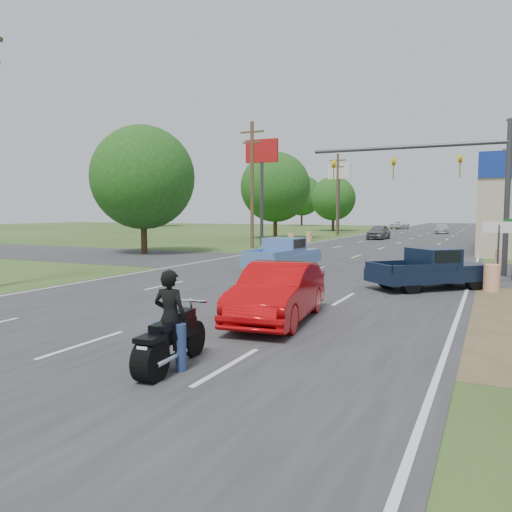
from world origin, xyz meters
The scene contains 27 objects.
ground centered at (0.00, 0.00, 0.00)m, with size 200.00×200.00×0.00m, color #2D471C.
main_road centered at (0.00, 40.00, 0.01)m, with size 15.00×180.00×0.02m, color #2D2D30.
cross_road centered at (0.00, 18.00, 0.01)m, with size 120.00×10.00×0.02m, color #2D2D30.
utility_pole_3 centered at (9.50, 49.00, 5.32)m, with size 2.00×0.28×10.00m.
utility_pole_5 centered at (-9.50, 28.00, 5.32)m, with size 2.00×0.28×10.00m.
utility_pole_6 centered at (-9.50, 52.00, 5.32)m, with size 2.00×0.28×10.00m.
tree_0 centered at (-14.00, 20.00, 5.26)m, with size 7.14×7.14×8.84m.
tree_1 centered at (-13.50, 42.00, 5.57)m, with size 7.56×7.56×9.36m.
tree_2 centered at (-14.20, 66.00, 4.95)m, with size 6.72×6.72×8.32m.
tree_4 centered at (-55.00, 75.00, 6.82)m, with size 9.24×9.24×11.44m.
tree_6 centered at (-30.00, 95.00, 6.51)m, with size 8.82×8.82×10.92m.
barrel_0 centered at (8.00, 12.00, 0.50)m, with size 0.56×0.56×1.00m, color orange.
barrel_1 centered at (8.40, 20.50, 0.50)m, with size 0.56×0.56×1.00m, color orange.
barrel_2 centered at (-8.50, 34.00, 0.50)m, with size 0.56×0.56×1.00m, color orange.
barrel_3 centered at (-8.20, 38.00, 0.50)m, with size 0.56×0.56×1.00m, color orange.
pole_sign_left_near centered at (-10.50, 32.00, 7.17)m, with size 3.00×0.35×9.20m.
pole_sign_left_far centered at (-10.50, 56.00, 7.17)m, with size 3.00×0.35×9.20m.
lane_sign centered at (8.20, 14.00, 1.90)m, with size 1.20×0.08×2.52m.
signal_mast centered at (5.82, 17.00, 4.80)m, with size 9.12×0.40×7.00m.
red_convertible centered at (2.91, 4.01, 0.77)m, with size 1.63×4.67×1.54m, color #BB080B.
motorcycle centered at (2.73, -0.65, 0.53)m, with size 0.72×2.35×1.19m.
rider centered at (2.73, -0.59, 0.88)m, with size 0.65×0.42×1.77m, color black.
blue_pickup centered at (-1.33, 14.85, 0.82)m, with size 2.45×5.09×1.63m.
navy_pickup centered at (6.00, 11.72, 0.78)m, with size 4.58×4.54×1.55m.
distant_car_grey centered at (-3.02, 45.49, 0.78)m, with size 1.83×4.56×1.55m, color slate.
distant_car_silver centered at (1.69, 63.69, 0.66)m, with size 1.85×4.56×1.32m, color silver.
distant_car_white centered at (-6.50, 79.70, 0.66)m, with size 2.18×4.73×1.31m, color silver.
Camera 1 is at (7.99, -7.99, 2.90)m, focal length 35.00 mm.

